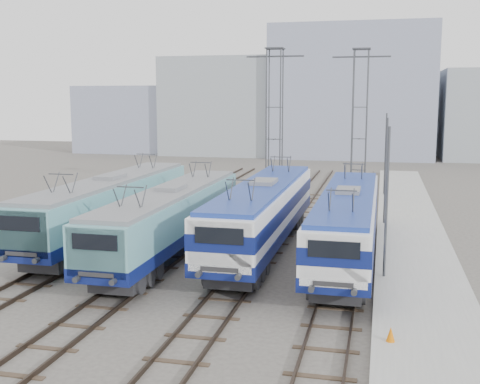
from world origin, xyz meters
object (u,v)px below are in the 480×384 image
(locomotive_far_left, at_px, (110,204))
(locomotive_center_right, at_px, (263,210))
(locomotive_center_left, at_px, (170,216))
(mast_front, at_px, (386,206))
(catenary_tower_east, at_px, (360,118))
(mast_rear, at_px, (385,156))
(mast_mid, at_px, (386,173))
(safety_cone, at_px, (391,334))
(catenary_tower_west, at_px, (274,118))
(locomotive_far_right, at_px, (347,219))

(locomotive_far_left, distance_m, locomotive_center_right, 9.00)
(locomotive_center_left, xyz_separation_m, mast_front, (10.85, -2.05, 1.34))
(catenary_tower_east, xyz_separation_m, mast_rear, (2.10, 2.00, -3.14))
(mast_mid, relative_size, safety_cone, 14.13)
(catenary_tower_west, relative_size, mast_front, 1.71)
(catenary_tower_east, distance_m, mast_front, 22.32)
(catenary_tower_west, bearing_deg, locomotive_far_left, -113.31)
(mast_rear, bearing_deg, locomotive_far_right, -95.04)
(locomotive_center_left, bearing_deg, locomotive_far_left, 153.08)
(locomotive_center_right, bearing_deg, locomotive_center_left, -155.50)
(locomotive_center_left, distance_m, mast_front, 11.12)
(mast_front, distance_m, mast_rear, 24.00)
(safety_cone, bearing_deg, mast_rear, 90.38)
(locomotive_far_left, bearing_deg, locomotive_far_right, -5.50)
(catenary_tower_east, bearing_deg, catenary_tower_west, -162.90)
(locomotive_center_left, bearing_deg, mast_rear, 63.70)
(locomotive_center_right, relative_size, catenary_tower_east, 1.51)
(locomotive_center_left, bearing_deg, mast_front, -10.70)
(mast_rear, bearing_deg, safety_cone, -89.62)
(locomotive_far_right, xyz_separation_m, mast_mid, (1.85, 8.97, 1.27))
(locomotive_far_left, xyz_separation_m, mast_front, (15.35, -4.34, 1.26))
(locomotive_center_left, height_order, locomotive_center_right, locomotive_center_right)
(locomotive_far_left, distance_m, mast_front, 16.00)
(catenary_tower_west, bearing_deg, safety_cone, -72.23)
(mast_front, xyz_separation_m, mast_rear, (0.00, 24.00, 0.00))
(mast_mid, distance_m, safety_cone, 19.71)
(locomotive_far_left, xyz_separation_m, safety_cone, (15.56, -11.82, -1.69))
(locomotive_center_right, bearing_deg, catenary_tower_west, 98.06)
(locomotive_center_right, bearing_deg, catenary_tower_east, 76.64)
(mast_rear, bearing_deg, locomotive_center_left, -116.30)
(mast_mid, bearing_deg, safety_cone, -89.39)
(locomotive_far_right, distance_m, safety_cone, 10.85)
(catenary_tower_east, bearing_deg, locomotive_far_left, -126.87)
(catenary_tower_west, distance_m, catenary_tower_east, 6.80)
(locomotive_far_left, height_order, mast_mid, mast_mid)
(mast_front, bearing_deg, catenary_tower_east, 95.45)
(locomotive_far_left, bearing_deg, locomotive_center_right, -1.49)
(catenary_tower_west, bearing_deg, catenary_tower_east, 17.10)
(locomotive_center_right, height_order, mast_rear, mast_rear)
(catenary_tower_east, bearing_deg, safety_cone, -85.52)
(catenary_tower_east, xyz_separation_m, mast_mid, (2.10, -10.00, -3.14))
(locomotive_center_left, height_order, mast_mid, mast_mid)
(mast_mid, height_order, safety_cone, mast_mid)
(locomotive_far_right, height_order, mast_front, mast_front)
(catenary_tower_east, height_order, mast_rear, catenary_tower_east)
(locomotive_far_left, relative_size, mast_mid, 2.57)
(catenary_tower_east, relative_size, mast_front, 1.71)
(locomotive_far_right, distance_m, mast_mid, 9.24)
(locomotive_center_right, xyz_separation_m, mast_front, (6.35, -4.10, 1.19))
(locomotive_center_right, distance_m, mast_front, 7.65)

